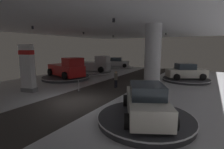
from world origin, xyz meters
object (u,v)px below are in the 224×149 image
object	(u,v)px
display_platform_far_right	(186,79)
display_platform_far_left	(92,72)
pickup_truck_mid_left	(67,69)
display_car_deep_left	(117,63)
display_platform_near_right	(145,119)
pickup_truck_far_left	(94,65)
column_right	(152,61)
display_platform_deep_left	(117,67)
display_platform_mid_left	(66,77)
display_car_near_right	(146,102)
brand_sign_pylon	(28,68)
visitor_walking_near	(116,78)
display_car_far_right	(186,72)

from	to	relation	value
display_platform_far_right	display_platform_far_left	xyz separation A→B (m)	(-12.97, -0.52, -0.01)
pickup_truck_mid_left	display_car_deep_left	size ratio (longest dim) A/B	1.24
display_platform_near_right	pickup_truck_far_left	distance (m)	17.33
column_right	display_platform_deep_left	bearing A→B (deg)	127.45
display_platform_far_left	display_car_deep_left	world-z (taller)	display_car_deep_left
display_platform_far_left	display_platform_mid_left	world-z (taller)	display_platform_mid_left
display_platform_far_right	pickup_truck_far_left	bearing A→B (deg)	-177.99
column_right	pickup_truck_far_left	size ratio (longest dim) A/B	0.97
display_platform_near_right	display_car_near_right	xyz separation A→B (m)	(0.01, -0.03, 0.91)
brand_sign_pylon	display_platform_far_right	bearing A→B (deg)	47.29
visitor_walking_near	display_platform_far_left	bearing A→B (deg)	140.22
display_car_near_right	display_platform_far_left	distance (m)	17.52
brand_sign_pylon	display_platform_near_right	size ratio (longest dim) A/B	0.82
display_platform_far_left	display_platform_mid_left	distance (m)	5.55
display_platform_far_right	display_car_near_right	xyz separation A→B (m)	(-0.37, -12.66, 0.93)
display_car_near_right	visitor_walking_near	xyz separation A→B (m)	(-4.91, 5.73, -0.19)
display_platform_deep_left	display_car_deep_left	bearing A→B (deg)	-158.99
display_platform_near_right	visitor_walking_near	xyz separation A→B (m)	(-4.90, 5.70, 0.72)
pickup_truck_mid_left	column_right	bearing A→B (deg)	-9.11
column_right	display_platform_near_right	world-z (taller)	column_right
display_platform_far_right	display_platform_deep_left	distance (m)	13.63
visitor_walking_near	display_platform_near_right	bearing A→B (deg)	-49.34
pickup_truck_far_left	display_platform_deep_left	distance (m)	6.58
brand_sign_pylon	visitor_walking_near	xyz separation A→B (m)	(5.77, 5.03, -1.18)
display_platform_near_right	display_platform_deep_left	bearing A→B (deg)	122.39
display_platform_near_right	display_car_near_right	size ratio (longest dim) A/B	1.08
display_platform_far_left	display_car_deep_left	xyz separation A→B (m)	(0.72, 6.55, 0.92)
display_platform_far_right	display_car_deep_left	world-z (taller)	display_car_deep_left
display_platform_far_left	pickup_truck_far_left	xyz separation A→B (m)	(0.31, 0.08, 1.05)
brand_sign_pylon	display_car_near_right	size ratio (longest dim) A/B	0.89
display_platform_far_right	display_car_deep_left	size ratio (longest dim) A/B	1.13
column_right	brand_sign_pylon	bearing A→B (deg)	-156.75
brand_sign_pylon	display_platform_near_right	xyz separation A→B (m)	(10.66, -0.67, -1.91)
brand_sign_pylon	pickup_truck_far_left	bearing A→B (deg)	98.00
visitor_walking_near	brand_sign_pylon	bearing A→B (deg)	-138.89
display_platform_far_right	pickup_truck_mid_left	size ratio (longest dim) A/B	0.91
column_right	visitor_walking_near	distance (m)	4.26
pickup_truck_far_left	pickup_truck_mid_left	size ratio (longest dim) A/B	1.00
display_car_near_right	visitor_walking_near	world-z (taller)	display_car_near_right
display_platform_mid_left	visitor_walking_near	bearing A→B (deg)	-6.66
display_car_deep_left	visitor_walking_near	bearing A→B (deg)	-61.70
column_right	display_car_far_right	xyz separation A→B (m)	(1.53, 7.87, -1.70)
display_platform_mid_left	display_car_deep_left	size ratio (longest dim) A/B	1.24
display_car_far_right	pickup_truck_mid_left	size ratio (longest dim) A/B	0.80
pickup_truck_far_left	visitor_walking_near	distance (m)	9.84
brand_sign_pylon	display_platform_deep_left	distance (m)	18.14
display_platform_far_left	visitor_walking_near	world-z (taller)	visitor_walking_near
pickup_truck_mid_left	display_platform_far_right	bearing A→B (deg)	26.47
display_car_far_right	pickup_truck_far_left	world-z (taller)	pickup_truck_far_left
display_car_near_right	display_platform_near_right	bearing A→B (deg)	117.16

